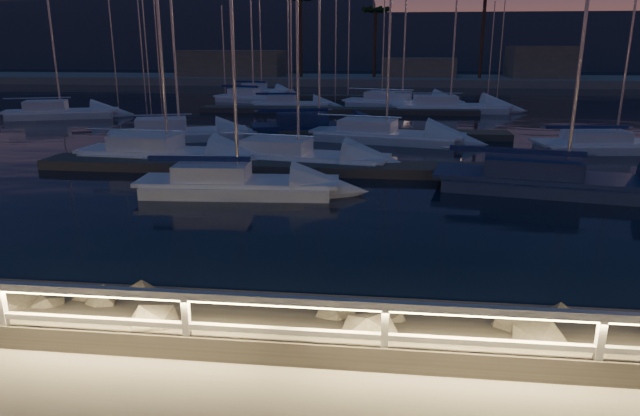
# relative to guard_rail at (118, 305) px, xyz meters

# --- Properties ---
(ground) EXTENTS (400.00, 400.00, 0.00)m
(ground) POSITION_rel_guard_rail_xyz_m (0.07, 0.00, -0.77)
(ground) COLOR gray
(ground) RESTS_ON ground
(harbor_water) EXTENTS (400.00, 440.00, 0.60)m
(harbor_water) POSITION_rel_guard_rail_xyz_m (0.07, 31.22, -1.74)
(harbor_water) COLOR black
(harbor_water) RESTS_ON ground
(guard_rail) EXTENTS (44.11, 0.12, 1.06)m
(guard_rail) POSITION_rel_guard_rail_xyz_m (0.00, 0.00, 0.00)
(guard_rail) COLOR white
(guard_rail) RESTS_ON ground
(riprap) EXTENTS (22.89, 2.84, 1.28)m
(riprap) POSITION_rel_guard_rail_xyz_m (5.35, 1.64, -1.02)
(riprap) COLOR #5F5A51
(riprap) RESTS_ON ground
(floating_docks) EXTENTS (22.00, 36.00, 0.40)m
(floating_docks) POSITION_rel_guard_rail_xyz_m (0.07, 32.50, -1.17)
(floating_docks) COLOR #5F584F
(floating_docks) RESTS_ON ground
(far_shore) EXTENTS (160.00, 14.00, 5.20)m
(far_shore) POSITION_rel_guard_rail_xyz_m (-0.06, 74.05, -0.48)
(far_shore) COLOR gray
(far_shore) RESTS_ON ground
(palm_left) EXTENTS (3.00, 3.00, 11.20)m
(palm_left) POSITION_rel_guard_rail_xyz_m (-7.93, 72.00, 9.36)
(palm_left) COLOR brown
(palm_left) RESTS_ON ground
(palm_center) EXTENTS (3.00, 3.00, 9.70)m
(palm_center) POSITION_rel_guard_rail_xyz_m (2.07, 73.00, 8.01)
(palm_center) COLOR brown
(palm_center) RESTS_ON ground
(distant_hills) EXTENTS (230.00, 37.50, 18.00)m
(distant_hills) POSITION_rel_guard_rail_xyz_m (-22.06, 133.69, 3.96)
(distant_hills) COLOR #374355
(distant_hills) RESTS_ON ground
(sailboat_a) EXTENTS (7.86, 4.53, 13.01)m
(sailboat_a) POSITION_rel_guard_rail_xyz_m (-7.86, 23.49, -0.92)
(sailboat_a) COLOR white
(sailboat_a) RESTS_ON ground
(sailboat_b) EXTENTS (7.33, 2.65, 12.26)m
(sailboat_b) POSITION_rel_guard_rail_xyz_m (-1.46, 11.99, -0.96)
(sailboat_b) COLOR white
(sailboat_b) RESTS_ON ground
(sailboat_c) EXTENTS (8.30, 3.69, 13.62)m
(sailboat_c) POSITION_rel_guard_rail_xyz_m (-0.10, 17.41, -0.95)
(sailboat_c) COLOR white
(sailboat_c) RESTS_ON ground
(sailboat_d) EXTENTS (9.72, 4.48, 15.87)m
(sailboat_d) POSITION_rel_guard_rail_xyz_m (10.34, 13.76, -0.92)
(sailboat_d) COLOR navy
(sailboat_d) RESTS_ON ground
(sailboat_e) EXTENTS (8.11, 4.83, 13.46)m
(sailboat_e) POSITION_rel_guard_rail_xyz_m (-20.14, 32.28, -0.90)
(sailboat_e) COLOR white
(sailboat_e) RESTS_ON ground
(sailboat_f) EXTENTS (8.45, 3.12, 14.10)m
(sailboat_f) POSITION_rel_guard_rail_xyz_m (-6.14, 17.28, -0.92)
(sailboat_f) COLOR white
(sailboat_f) RESTS_ON ground
(sailboat_g) EXTENTS (8.75, 4.37, 14.31)m
(sailboat_g) POSITION_rel_guard_rail_xyz_m (3.78, 24.32, -0.93)
(sailboat_g) COLOR white
(sailboat_g) RESTS_ON ground
(sailboat_h) EXTENTS (8.32, 3.44, 13.66)m
(sailboat_h) POSITION_rel_guard_rail_xyz_m (15.33, 22.60, -0.97)
(sailboat_h) COLOR white
(sailboat_h) RESTS_ON ground
(sailboat_i) EXTENTS (7.86, 4.14, 12.97)m
(sailboat_i) POSITION_rel_guard_rail_xyz_m (-8.74, 45.86, -0.92)
(sailboat_i) COLOR white
(sailboat_i) RESTS_ON ground
(sailboat_j) EXTENTS (8.48, 4.61, 13.94)m
(sailboat_j) POSITION_rel_guard_rail_xyz_m (-0.30, 26.90, -0.92)
(sailboat_j) COLOR navy
(sailboat_j) RESTS_ON ground
(sailboat_k) EXTENTS (9.48, 3.30, 15.85)m
(sailboat_k) POSITION_rel_guard_rail_xyz_m (8.77, 39.59, -0.90)
(sailboat_k) COLOR white
(sailboat_k) RESTS_ON ground
(sailboat_l) EXTENTS (10.49, 5.69, 17.10)m
(sailboat_l) POSITION_rel_guard_rail_xyz_m (5.00, 42.61, -0.90)
(sailboat_l) COLOR white
(sailboat_l) RESTS_ON ground
(sailboat_m) EXTENTS (7.07, 3.26, 11.69)m
(sailboat_m) POSITION_rel_guard_rail_xyz_m (-9.94, 55.04, -0.95)
(sailboat_m) COLOR white
(sailboat_m) RESTS_ON ground
(sailboat_n) EXTENTS (6.94, 2.70, 11.54)m
(sailboat_n) POSITION_rel_guard_rail_xyz_m (-4.31, 41.16, -0.97)
(sailboat_n) COLOR white
(sailboat_n) RESTS_ON ground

